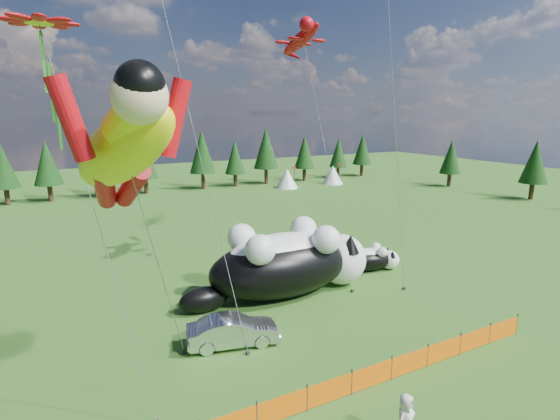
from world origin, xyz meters
name	(u,v)px	position (x,y,z in m)	size (l,w,h in m)	color
ground	(290,363)	(0.00, 0.00, 0.00)	(160.00, 160.00, 0.00)	#133609
safety_fence	(330,391)	(0.00, -3.00, 0.50)	(22.06, 0.06, 1.10)	#262626
tree_line	(121,165)	(0.00, 45.00, 4.00)	(90.00, 4.00, 8.00)	black
festival_tents	(215,184)	(11.00, 40.00, 1.40)	(50.00, 3.20, 2.80)	white
cat_large	(290,261)	(3.66, 6.56, 2.05)	(11.97, 4.32, 4.32)	black
cat_small	(369,258)	(10.43, 7.47, 0.85)	(4.86, 2.75, 1.79)	black
car	(233,331)	(-1.59, 2.59, 0.70)	(1.49, 4.27, 1.41)	silver
spectator_e	(405,420)	(0.97, -5.85, 0.89)	(0.87, 0.56, 1.77)	silver
superhero_kite	(123,148)	(-6.61, -2.65, 9.68)	(6.27, 8.96, 12.92)	yellow
gecko_kite	(301,40)	(7.83, 12.61, 15.55)	(3.37, 10.91, 17.55)	#B90912
flower_kite	(40,27)	(-8.18, 2.45, 13.37)	(3.88, 5.29, 14.05)	#B90912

